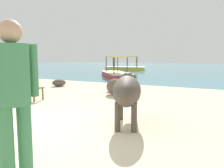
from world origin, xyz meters
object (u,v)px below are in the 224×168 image
(cow, at_px, (127,91))
(person_standing, at_px, (13,92))
(boat_yellow, at_px, (125,67))
(low_bench_table, at_px, (29,89))
(boat_red, at_px, (116,73))
(bottle, at_px, (24,83))

(cow, bearing_deg, person_standing, 155.50)
(cow, distance_m, boat_yellow, 17.38)
(low_bench_table, relative_size, boat_yellow, 0.20)
(person_standing, bearing_deg, boat_yellow, -50.08)
(low_bench_table, relative_size, boat_red, 0.22)
(person_standing, distance_m, boat_yellow, 19.53)
(cow, relative_size, person_standing, 1.07)
(bottle, xyz_separation_m, boat_red, (-0.86, 7.77, -0.25))
(low_bench_table, distance_m, bottle, 0.24)
(low_bench_table, distance_m, boat_red, 7.81)
(cow, distance_m, low_bench_table, 3.64)
(person_standing, relative_size, boat_yellow, 0.42)
(low_bench_table, height_order, person_standing, person_standing)
(boat_yellow, distance_m, boat_red, 7.66)
(bottle, bearing_deg, boat_red, 96.32)
(bottle, height_order, person_standing, person_standing)
(low_bench_table, xyz_separation_m, boat_yellow, (-3.63, 14.94, -0.07))
(low_bench_table, distance_m, boat_yellow, 15.38)
(low_bench_table, xyz_separation_m, bottle, (-0.15, -0.03, 0.18))
(cow, relative_size, bottle, 5.86)
(low_bench_table, height_order, bottle, bottle)
(boat_red, bearing_deg, person_standing, -18.74)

